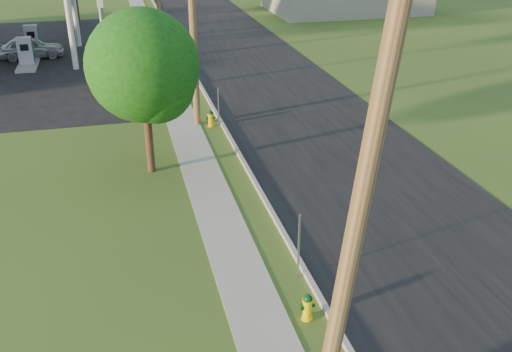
{
  "coord_description": "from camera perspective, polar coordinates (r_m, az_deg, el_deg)",
  "views": [
    {
      "loc": [
        -4.06,
        -8.24,
        9.42
      ],
      "look_at": [
        0.0,
        8.0,
        1.4
      ],
      "focal_mm": 40.0,
      "sensor_mm": 36.0,
      "label": 1
    }
  ],
  "objects": [
    {
      "name": "road",
      "position": [
        22.24,
        10.05,
        0.15
      ],
      "size": [
        8.0,
        120.0,
        0.02
      ],
      "primitive_type": "cube",
      "color": "black",
      "rests_on": "ground"
    },
    {
      "name": "curb",
      "position": [
        21.0,
        -0.0,
        -0.83
      ],
      "size": [
        0.15,
        120.0,
        0.15
      ],
      "primitive_type": "cube",
      "color": "#9B988E",
      "rests_on": "ground"
    },
    {
      "name": "sidewalk",
      "position": [
        20.72,
        -4.7,
        -1.5
      ],
      "size": [
        1.5,
        120.0,
        0.03
      ],
      "primitive_type": "cube",
      "color": "#9C9A8E",
      "rests_on": "ground"
    },
    {
      "name": "utility_pole_near",
      "position": [
        9.26,
        9.99,
        -4.75
      ],
      "size": [
        1.4,
        0.32,
        9.48
      ],
      "color": "brown",
      "rests_on": "ground"
    },
    {
      "name": "utility_pole_mid",
      "position": [
        25.87,
        -6.37,
        15.5
      ],
      "size": [
        1.4,
        0.32,
        9.8
      ],
      "color": "brown",
      "rests_on": "ground"
    },
    {
      "name": "sign_post_near",
      "position": [
        15.63,
        4.3,
        -7.08
      ],
      "size": [
        0.05,
        0.04,
        2.0
      ],
      "primitive_type": "cube",
      "color": "gray",
      "rests_on": "ground"
    },
    {
      "name": "sign_post_mid",
      "position": [
        26.02,
        -3.77,
        6.66
      ],
      "size": [
        0.05,
        0.04,
        2.0
      ],
      "primitive_type": "cube",
      "color": "gray",
      "rests_on": "ground"
    },
    {
      "name": "sign_post_far",
      "position": [
        37.65,
        -7.28,
        12.48
      ],
      "size": [
        0.05,
        0.04,
        2.0
      ],
      "primitive_type": "cube",
      "color": "gray",
      "rests_on": "ground"
    },
    {
      "name": "fuel_pump_ne",
      "position": [
        39.6,
        -21.99,
        11.09
      ],
      "size": [
        1.2,
        3.2,
        1.9
      ],
      "color": "#9B988E",
      "rests_on": "ground"
    },
    {
      "name": "fuel_pump_se",
      "position": [
        43.47,
        -21.44,
        12.34
      ],
      "size": [
        1.2,
        3.2,
        1.9
      ],
      "color": "#9B988E",
      "rests_on": "ground"
    },
    {
      "name": "tree_verge",
      "position": [
        21.18,
        -10.95,
        10.32
      ],
      "size": [
        4.1,
        4.1,
        6.22
      ],
      "color": "#322412",
      "rests_on": "ground"
    },
    {
      "name": "hydrant_near",
      "position": [
        14.57,
        5.17,
        -12.9
      ],
      "size": [
        0.39,
        0.35,
        0.77
      ],
      "color": "#F1D900",
      "rests_on": "ground"
    },
    {
      "name": "hydrant_mid",
      "position": [
        26.71,
        -4.55,
        5.76
      ],
      "size": [
        0.42,
        0.37,
        0.8
      ],
      "color": "#F1C100",
      "rests_on": "ground"
    },
    {
      "name": "hydrant_far",
      "position": [
        37.41,
        -7.54,
        11.36
      ],
      "size": [
        0.37,
        0.33,
        0.73
      ],
      "color": "#FFE302",
      "rests_on": "ground"
    },
    {
      "name": "car_silver",
      "position": [
        41.89,
        -21.63,
        11.86
      ],
      "size": [
        4.31,
        1.93,
        1.44
      ],
      "primitive_type": "imported",
      "rotation": [
        0.0,
        0.0,
        1.63
      ],
      "color": "#BABDC3",
      "rests_on": "ground"
    }
  ]
}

